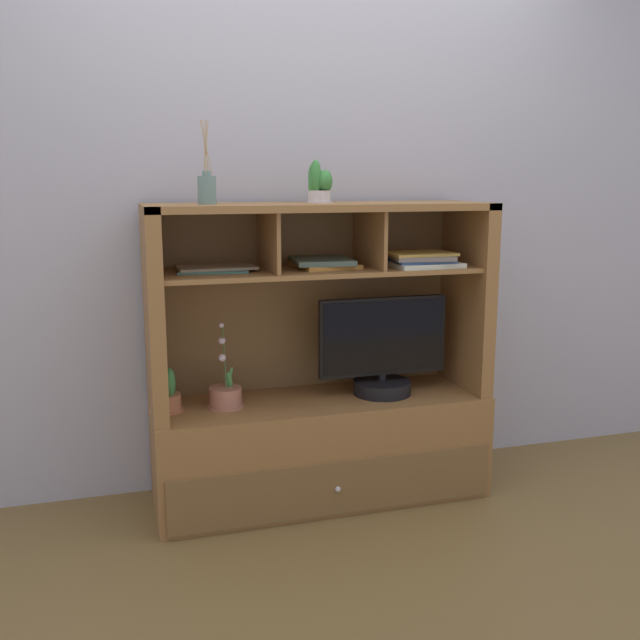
{
  "coord_description": "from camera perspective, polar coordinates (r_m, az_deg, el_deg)",
  "views": [
    {
      "loc": [
        -0.86,
        -2.88,
        1.4
      ],
      "look_at": [
        0.0,
        0.0,
        0.81
      ],
      "focal_mm": 39.76,
      "sensor_mm": 36.0,
      "label": 1
    }
  ],
  "objects": [
    {
      "name": "potted_fern",
      "position": [
        3.02,
        -12.34,
        -5.66
      ],
      "size": [
        0.14,
        0.15,
        0.2
      ],
      "color": "#B76A46",
      "rests_on": "media_console"
    },
    {
      "name": "back_wall",
      "position": [
        3.27,
        -1.4,
        11.16
      ],
      "size": [
        6.0,
        0.02,
        2.8
      ],
      "primitive_type": "cube",
      "color": "#ABACB9",
      "rests_on": "ground"
    },
    {
      "name": "floor_plane",
      "position": [
        3.32,
        0.0,
        -13.98
      ],
      "size": [
        6.0,
        6.0,
        0.02
      ],
      "primitive_type": "cube",
      "color": "brown",
      "rests_on": "ground"
    },
    {
      "name": "potted_orchid",
      "position": [
        3.04,
        -7.62,
        -6.05
      ],
      "size": [
        0.16,
        0.16,
        0.36
      ],
      "color": "#AF6E55",
      "rests_on": "media_console"
    },
    {
      "name": "media_console",
      "position": [
        3.17,
        -0.05,
        -7.08
      ],
      "size": [
        1.46,
        0.52,
        1.31
      ],
      "color": "olive",
      "rests_on": "ground"
    },
    {
      "name": "tv_monitor",
      "position": [
        3.17,
        5.06,
        -2.86
      ],
      "size": [
        0.59,
        0.26,
        0.44
      ],
      "color": "black",
      "rests_on": "media_console"
    },
    {
      "name": "diffuser_bottle",
      "position": [
        2.88,
        -9.09,
        10.38
      ],
      "size": [
        0.07,
        0.07,
        0.33
      ],
      "color": "slate",
      "rests_on": "media_console"
    },
    {
      "name": "magazine_stack_right",
      "position": [
        3.06,
        0.26,
        4.63
      ],
      "size": [
        0.28,
        0.3,
        0.04
      ],
      "color": "gold",
      "rests_on": "media_console"
    },
    {
      "name": "magazine_stack_left",
      "position": [
        2.97,
        -8.49,
        4.12
      ],
      "size": [
        0.33,
        0.25,
        0.02
      ],
      "color": "#3F7064",
      "rests_on": "media_console"
    },
    {
      "name": "potted_succulent",
      "position": [
        3.02,
        -0.09,
        10.89
      ],
      "size": [
        0.11,
        0.12,
        0.18
      ],
      "color": "silver",
      "rests_on": "media_console"
    },
    {
      "name": "magazine_stack_centre",
      "position": [
        3.12,
        8.12,
        4.84
      ],
      "size": [
        0.31,
        0.27,
        0.06
      ],
      "color": "beige",
      "rests_on": "media_console"
    }
  ]
}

